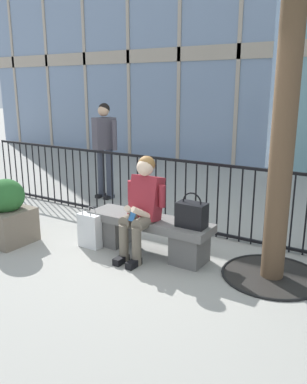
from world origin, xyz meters
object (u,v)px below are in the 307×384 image
stone_bench (149,232)px  bystander_at_railing (105,144)px  handbag_on_bench (192,214)px  seated_person_with_phone (142,204)px  planter (8,214)px  shopping_bag (90,230)px

stone_bench → bystander_at_railing: (-2.05, 1.69, 0.73)m
handbag_on_bench → seated_person_with_phone: bearing=-168.7°
bystander_at_railing → planter: bearing=-82.5°
stone_bench → handbag_on_bench: (0.58, -0.01, 0.33)m
handbag_on_bench → bystander_at_railing: (-2.63, 1.70, 0.40)m
shopping_bag → planter: planter is taller
shopping_bag → bystander_at_railing: size_ratio=0.31×
seated_person_with_phone → shopping_bag: bearing=-169.3°
bystander_at_railing → seated_person_with_phone: bearing=-41.7°
stone_bench → bystander_at_railing: bearing=140.6°
stone_bench → handbag_on_bench: size_ratio=3.97×
stone_bench → shopping_bag: (-0.73, -0.26, -0.05)m
shopping_bag → planter: (-1.01, -0.44, 0.17)m
shopping_bag → planter: bearing=-156.4°
handbag_on_bench → planter: size_ratio=0.47×
planter → handbag_on_bench: bearing=16.7°
seated_person_with_phone → planter: seated_person_with_phone is taller
stone_bench → planter: planter is taller
handbag_on_bench → planter: 2.43m
seated_person_with_phone → bystander_at_railing: bearing=138.3°
shopping_bag → seated_person_with_phone: bearing=10.7°
handbag_on_bench → shopping_bag: bearing=-169.0°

